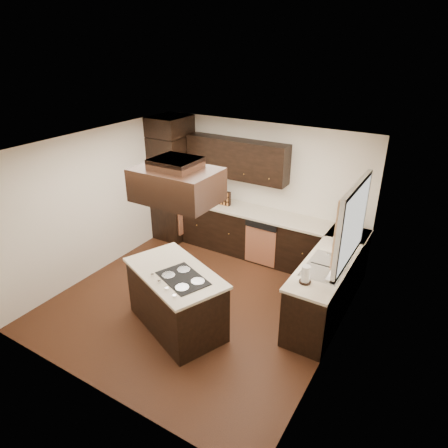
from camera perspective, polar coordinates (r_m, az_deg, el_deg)
The scene contains 30 objects.
floor at distance 6.54m, azimuth -3.53°, elevation -10.99°, with size 4.20×4.20×0.02m, color #542D18.
ceiling at distance 5.45m, azimuth -4.24°, elevation 10.94°, with size 4.20×4.20×0.02m, color white.
wall_back at distance 7.57m, azimuth 5.28°, elevation 5.03°, with size 4.20×0.02×2.50m, color silver.
wall_front at distance 4.57m, azimuth -19.32°, elevation -11.04°, with size 4.20×0.02×2.50m, color silver.
wall_left at distance 7.21m, azimuth -17.81°, elevation 2.84°, with size 0.02×4.20×2.50m, color silver.
wall_right at distance 5.12m, azimuth 16.12°, elevation -6.40°, with size 0.02×4.20×2.50m, color silver.
oven_column at distance 8.20m, azimuth -7.28°, elevation 5.13°, with size 0.65×0.75×2.12m, color black.
wall_oven_face at distance 7.98m, azimuth -5.31°, elevation 5.11°, with size 0.05×0.62×0.78m, color #AF6645.
base_cabinets_back at distance 7.62m, azimuth 4.25°, elevation -1.44°, with size 2.93×0.60×0.88m, color black.
base_cabinets_right at distance 6.35m, azimuth 14.86°, elevation -8.21°, with size 0.60×2.40×0.88m, color black.
countertop_back at distance 7.41m, azimuth 4.31°, elevation 1.70°, with size 2.93×0.63×0.04m, color beige.
countertop_right at distance 6.12m, azimuth 15.20°, elevation -4.57°, with size 0.63×2.40×0.04m, color beige.
upper_cabinets at distance 7.43m, azimuth 1.82°, elevation 9.28°, with size 2.00×0.34×0.72m, color black.
dishwasher_front at distance 7.29m, azimuth 5.22°, elevation -3.17°, with size 0.60×0.05×0.72m, color #AF6645.
window_frame at distance 5.42m, azimuth 17.85°, elevation 0.01°, with size 0.06×1.32×1.12m, color silver.
window_pane at distance 5.42m, azimuth 18.13°, elevation -0.05°, with size 0.00×1.20×1.00m, color white.
curtain_left at distance 5.04m, azimuth 16.05°, elevation -1.06°, with size 0.02×0.34×0.90m, color #FCE5B9.
curtain_right at distance 5.79m, azimuth 18.40°, elevation 2.11°, with size 0.02×0.34×0.90m, color #FCE5B9.
sink_rim at distance 5.81m, azimuth 14.34°, elevation -5.90°, with size 0.52×0.84×0.01m, color silver.
island at distance 5.83m, azimuth -6.83°, elevation -10.76°, with size 1.48×0.81×0.88m, color black.
island_top at distance 5.57m, azimuth -7.07°, elevation -6.93°, with size 1.53×0.86×0.04m, color beige.
cooktop at distance 5.39m, azimuth -5.89°, elevation -7.73°, with size 0.70×0.47×0.01m, color black.
range_hood at distance 5.07m, azimuth -6.76°, elevation 5.60°, with size 1.05×0.72×0.42m, color black.
hood_duct at distance 4.98m, azimuth -6.92°, elevation 8.58°, with size 0.55×0.50×0.13m, color black.
blender_base at distance 7.77m, azimuth -1.03°, elevation 3.47°, with size 0.15×0.15×0.10m, color silver.
blender_pitcher at distance 7.71m, azimuth -1.04°, elevation 4.72°, with size 0.13×0.13×0.26m, color silver.
spice_rack at distance 7.64m, azimuth -0.22°, elevation 3.77°, with size 0.32×0.08×0.27m, color black.
mixing_bowl at distance 7.95m, azimuth -4.37°, elevation 3.76°, with size 0.24×0.24×0.06m, color silver.
soap_bottle at distance 6.35m, azimuth 15.64°, elevation -2.24°, with size 0.09×0.09×0.20m, color silver.
paper_towel at distance 5.33m, azimuth 11.59°, elevation -7.09°, with size 0.11×0.11×0.25m, color silver.
Camera 1 is at (3.06, -4.31, 3.84)m, focal length 32.00 mm.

